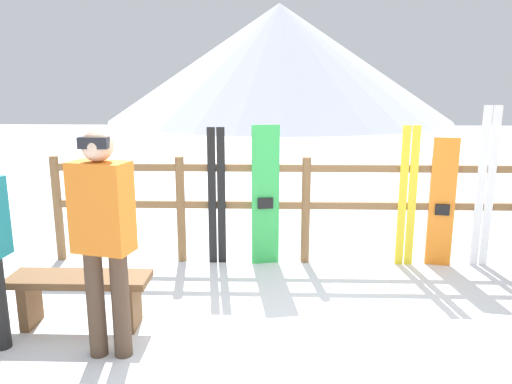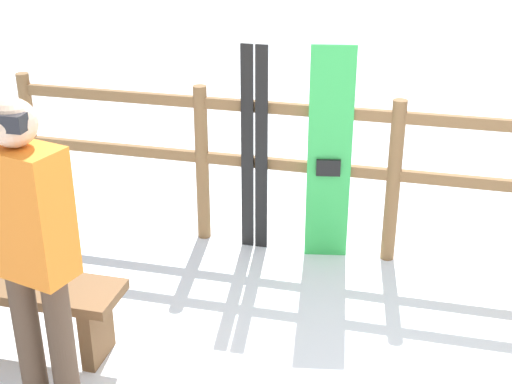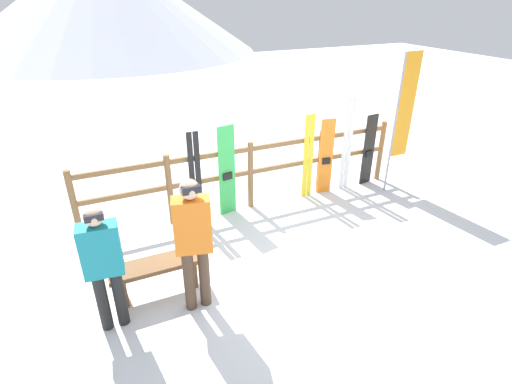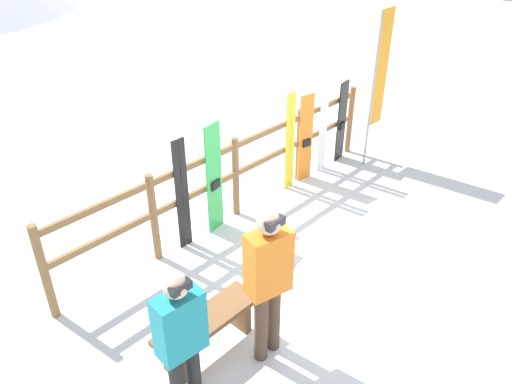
{
  "view_description": "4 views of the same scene",
  "coord_description": "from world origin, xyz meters",
  "views": [
    {
      "loc": [
        -0.4,
        -3.58,
        2.05
      ],
      "look_at": [
        -0.53,
        0.9,
        1.04
      ],
      "focal_mm": 35.0,
      "sensor_mm": 36.0,
      "label": 1
    },
    {
      "loc": [
        0.18,
        -2.82,
        2.63
      ],
      "look_at": [
        -0.83,
        1.2,
        0.75
      ],
      "focal_mm": 50.0,
      "sensor_mm": 36.0,
      "label": 2
    },
    {
      "loc": [
        -2.52,
        -3.91,
        3.5
      ],
      "look_at": [
        -0.36,
        0.87,
        0.84
      ],
      "focal_mm": 28.0,
      "sensor_mm": 36.0,
      "label": 3
    },
    {
      "loc": [
        -4.27,
        -2.53,
        4.05
      ],
      "look_at": [
        -0.42,
        1.11,
        0.88
      ],
      "focal_mm": 35.0,
      "sensor_mm": 36.0,
      "label": 4
    }
  ],
  "objects": [
    {
      "name": "rental_flag",
      "position": [
        2.75,
        1.39,
        1.53
      ],
      "size": [
        0.4,
        0.04,
        2.58
      ],
      "color": "#99999E",
      "rests_on": "ground"
    },
    {
      "name": "snowboard_black_stripe",
      "position": [
        2.49,
        1.84,
        0.7
      ],
      "size": [
        0.28,
        0.08,
        1.41
      ],
      "color": "black",
      "rests_on": "ground"
    },
    {
      "name": "fence",
      "position": [
        0.0,
        1.9,
        0.73
      ],
      "size": [
        5.79,
        0.1,
        1.22
      ],
      "color": "brown",
      "rests_on": "ground"
    },
    {
      "name": "ski_pair_yellow",
      "position": [
        1.12,
        1.84,
        0.79
      ],
      "size": [
        0.19,
        0.02,
        1.58
      ],
      "color": "yellow",
      "rests_on": "ground"
    },
    {
      "name": "person_teal",
      "position": [
        -2.58,
        -0.08,
        0.91
      ],
      "size": [
        0.43,
        0.26,
        1.56
      ],
      "color": "black",
      "rests_on": "ground"
    },
    {
      "name": "bench",
      "position": [
        -2.0,
        0.29,
        0.33
      ],
      "size": [
        1.17,
        0.36,
        0.45
      ],
      "color": "brown",
      "rests_on": "ground"
    },
    {
      "name": "snowboard_green",
      "position": [
        -0.46,
        1.84,
        0.79
      ],
      "size": [
        0.31,
        0.1,
        1.58
      ],
      "color": "green",
      "rests_on": "ground"
    },
    {
      "name": "snowboard_orange",
      "position": [
        1.5,
        1.84,
        0.72
      ],
      "size": [
        0.28,
        0.09,
        1.45
      ],
      "color": "orange",
      "rests_on": "ground"
    },
    {
      "name": "ski_pair_white",
      "position": [
        1.96,
        1.84,
        0.9
      ],
      "size": [
        0.2,
        0.02,
        1.79
      ],
      "color": "white",
      "rests_on": "ground"
    },
    {
      "name": "ground_plane",
      "position": [
        0.0,
        0.0,
        0.0
      ],
      "size": [
        40.0,
        40.0,
        0.0
      ],
      "primitive_type": "plane",
      "color": "white"
    },
    {
      "name": "ski_pair_black",
      "position": [
        -1.0,
        1.84,
        0.78
      ],
      "size": [
        0.19,
        0.02,
        1.55
      ],
      "color": "black",
      "rests_on": "ground"
    },
    {
      "name": "person_orange",
      "position": [
        -1.61,
        -0.17,
        1.01
      ],
      "size": [
        0.46,
        0.33,
        1.72
      ],
      "color": "#4C3828",
      "rests_on": "ground"
    }
  ]
}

